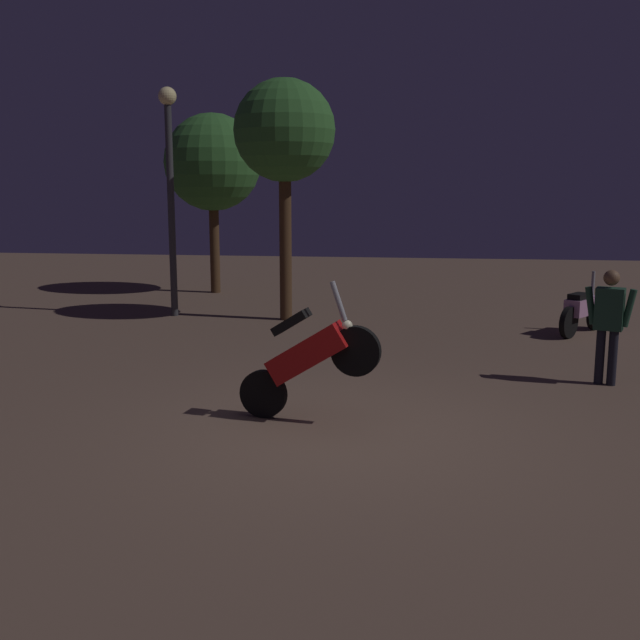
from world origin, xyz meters
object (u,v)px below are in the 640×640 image
motorcycle_red_foreground (308,358)px  motorcycle_pink_parked_left (583,310)px  streetlamp_near (170,171)px  person_rider_beside (609,318)px

motorcycle_red_foreground → motorcycle_pink_parked_left: motorcycle_red_foreground is taller
motorcycle_pink_parked_left → streetlamp_near: size_ratio=0.31×
motorcycle_red_foreground → motorcycle_pink_parked_left: 7.07m
motorcycle_pink_parked_left → person_rider_beside: (-0.42, -3.57, 0.48)m
motorcycle_red_foreground → motorcycle_pink_parked_left: size_ratio=1.18×
motorcycle_red_foreground → motorcycle_pink_parked_left: (4.17, 5.70, -0.31)m
person_rider_beside → motorcycle_red_foreground: bearing=-40.1°
motorcycle_red_foreground → person_rider_beside: (3.74, 2.13, 0.17)m
motorcycle_red_foreground → streetlamp_near: (-3.75, 6.59, 2.18)m
motorcycle_pink_parked_left → person_rider_beside: size_ratio=0.90×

